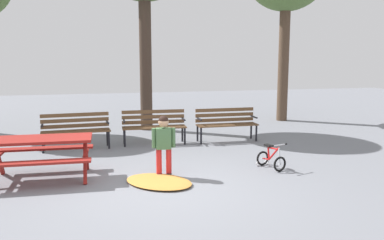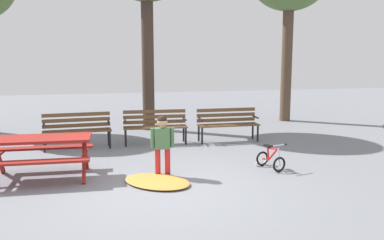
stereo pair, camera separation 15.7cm
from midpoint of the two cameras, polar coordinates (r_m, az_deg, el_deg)
name	(u,v)px [view 2 (the right image)]	position (r m, az deg, el deg)	size (l,w,h in m)	color
ground	(159,189)	(7.00, -4.05, -9.59)	(36.00, 36.00, 0.00)	slate
picnic_table	(40,147)	(7.87, -19.93, -3.53)	(1.84, 1.40, 0.79)	maroon
park_bench_far_left	(77,127)	(10.19, -15.35, -1.01)	(1.63, 0.56, 0.85)	brown
park_bench_left	(155,124)	(10.40, -4.75, -0.53)	(1.62, 0.53, 0.85)	brown
park_bench_right	(228,122)	(10.73, 5.40, -0.24)	(1.60, 0.46, 0.85)	brown
child_standing	(162,140)	(7.54, -3.56, -2.87)	(0.43, 0.19, 1.14)	red
kids_bicycle	(270,159)	(8.28, 11.44, -5.36)	(0.49, 0.62, 0.54)	black
leaf_pile	(157,181)	(7.29, -4.28, -8.53)	(1.26, 0.88, 0.07)	#C68438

